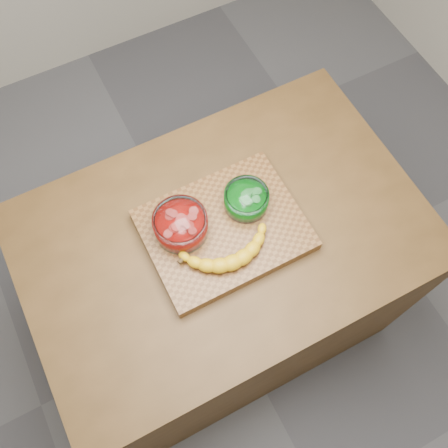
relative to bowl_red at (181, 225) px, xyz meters
name	(u,v)px	position (x,y,z in m)	size (l,w,h in m)	color
ground	(224,313)	(0.11, -0.05, -0.98)	(3.50, 3.50, 0.00)	#58585D
room_shell	(224,25)	(0.11, -0.05, 0.71)	(3.52, 3.52, 2.71)	beige
counter	(224,281)	(0.11, -0.05, -0.53)	(1.20, 0.80, 0.90)	#503518
cutting_board	(224,230)	(0.11, -0.05, -0.06)	(0.45, 0.35, 0.04)	brown
bowl_red	(181,225)	(0.00, 0.00, 0.00)	(0.15, 0.15, 0.07)	white
bowl_green	(246,199)	(0.20, -0.01, 0.00)	(0.13, 0.13, 0.06)	white
banana	(228,250)	(0.09, -0.12, -0.02)	(0.30, 0.14, 0.04)	gold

